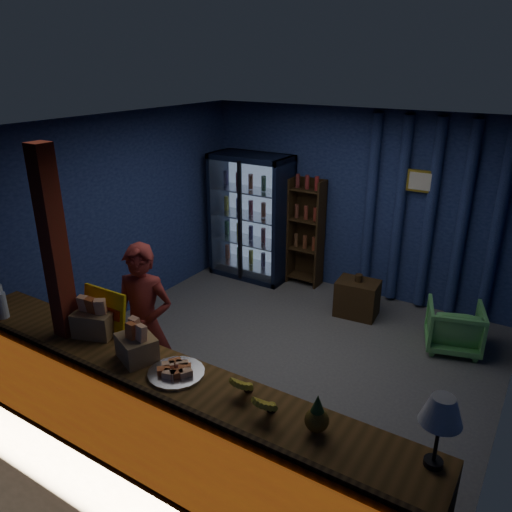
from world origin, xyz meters
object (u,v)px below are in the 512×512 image
Objects in this scene: shopkeeper at (145,324)px; green_chair at (454,327)px; table_lamp at (442,413)px; pastry_tray at (176,372)px.

shopkeeper is 3.53m from green_chair.
pastry_tray is at bearing -176.65° from table_lamp.
pastry_tray is (-1.46, -3.16, 0.69)m from green_chair.
pastry_tray is 0.90× the size of table_lamp.
green_chair is at bearing 65.23° from pastry_tray.
shopkeeper reaches higher than pastry_tray.
table_lamp reaches higher than pastry_tray.
table_lamp is (0.43, -3.05, 1.05)m from green_chair.
green_chair is 3.25m from table_lamp.
table_lamp is (2.82, -0.50, 0.52)m from shopkeeper.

